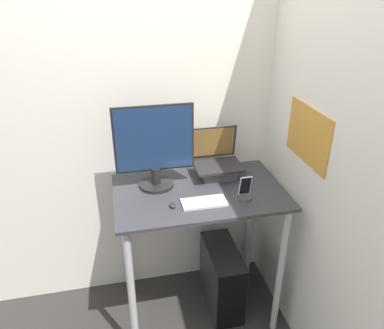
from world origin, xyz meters
name	(u,v)px	position (x,y,z in m)	size (l,w,h in m)	color
wall_back	(186,117)	(0.00, 0.72, 1.30)	(6.00, 0.05, 2.60)	silver
wall_side_right	(326,155)	(0.59, 0.00, 1.30)	(0.06, 6.00, 2.60)	silver
desk	(199,217)	(0.00, 0.32, 0.79)	(1.02, 0.63, 0.98)	#333338
laptop	(217,165)	(0.15, 0.48, 1.05)	(0.30, 0.25, 0.30)	#4C4C51
monitor	(155,149)	(-0.24, 0.43, 1.22)	(0.47, 0.21, 0.51)	black
keyboard	(204,202)	(-0.01, 0.17, 0.98)	(0.25, 0.12, 0.02)	silver
mouse	(172,205)	(-0.19, 0.18, 0.99)	(0.03, 0.05, 0.02)	#262626
cell_phone	(245,193)	(0.23, 0.17, 1.02)	(0.07, 0.07, 0.15)	#4C4C51
computer_tower	(222,278)	(0.17, 0.33, 0.24)	(0.20, 0.47, 0.48)	black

